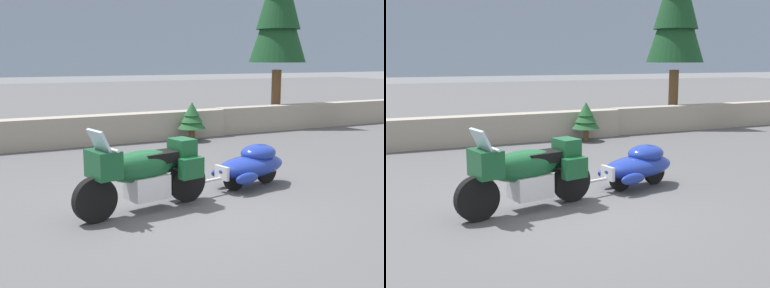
# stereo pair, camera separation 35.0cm
# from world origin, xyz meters

# --- Properties ---
(ground_plane) EXTENTS (80.00, 80.00, 0.00)m
(ground_plane) POSITION_xyz_m (0.00, 0.00, 0.00)
(ground_plane) COLOR #4C4C4F
(stone_guard_wall) EXTENTS (24.00, 0.57, 0.88)m
(stone_guard_wall) POSITION_xyz_m (-0.42, 6.10, 0.41)
(stone_guard_wall) COLOR gray
(stone_guard_wall) RESTS_ON ground
(touring_motorcycle) EXTENTS (2.29, 1.04, 1.33)m
(touring_motorcycle) POSITION_xyz_m (-0.64, 0.08, 0.62)
(touring_motorcycle) COLOR black
(touring_motorcycle) RESTS_ON ground
(car_shaped_trailer) EXTENTS (2.23, 1.02, 0.76)m
(car_shaped_trailer) POSITION_xyz_m (1.62, 0.58, 0.41)
(car_shaped_trailer) COLOR black
(car_shaped_trailer) RESTS_ON ground
(pine_tree_tall) EXTENTS (1.93, 1.93, 6.65)m
(pine_tree_tall) POSITION_xyz_m (6.79, 7.09, 4.16)
(pine_tree_tall) COLOR brown
(pine_tree_tall) RESTS_ON ground
(pine_sapling_near) EXTENTS (0.79, 0.79, 1.10)m
(pine_sapling_near) POSITION_xyz_m (2.74, 5.41, 0.69)
(pine_sapling_near) COLOR brown
(pine_sapling_near) RESTS_ON ground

